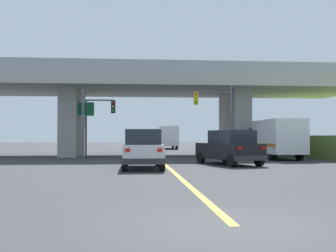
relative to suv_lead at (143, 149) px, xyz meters
name	(u,v)px	position (x,y,z in m)	size (l,w,h in m)	color
ground	(155,155)	(1.39, 14.43, -1.02)	(160.00, 160.00, 0.00)	#353538
overpass_bridge	(155,94)	(1.39, 14.43, 4.38)	(35.62, 10.24, 7.45)	#A8A59E
lane_divider_stripe	(171,170)	(1.39, -1.05, -1.01)	(0.20, 25.34, 0.01)	yellow
suv_lead	(143,149)	(0.00, 0.00, 0.00)	(2.04, 4.78, 2.02)	silver
suv_crossing	(230,147)	(5.13, 2.31, 0.00)	(3.37, 5.09, 2.02)	black
box_truck	(275,138)	(10.01, 8.37, 0.52)	(2.33, 7.37, 2.86)	navy
sedan_oncoming	(140,142)	(0.29, 23.66, 0.00)	(1.87, 4.70, 2.02)	navy
traffic_signal_nearside	(218,111)	(6.00, 9.52, 2.58)	(2.95, 0.36, 5.59)	#56595E
traffic_signal_farside	(94,116)	(-3.37, 9.33, 2.18)	(2.46, 0.36, 5.25)	#56595E
highway_sign	(86,116)	(-4.32, 12.48, 2.32)	(1.31, 0.17, 4.62)	#56595E
semi_truck_distant	(168,137)	(4.15, 33.60, 0.57)	(2.33, 7.47, 2.99)	silver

